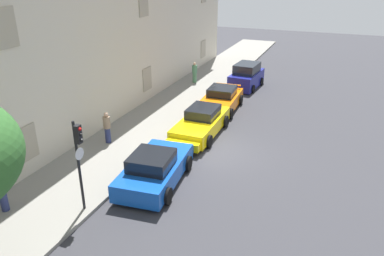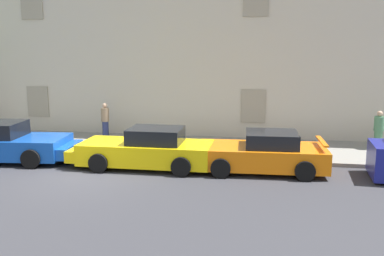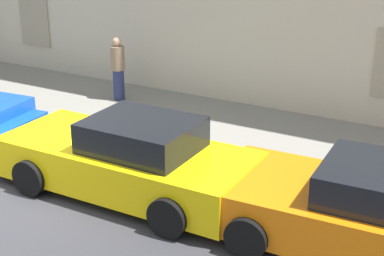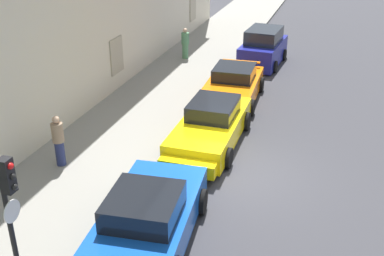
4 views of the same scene
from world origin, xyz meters
The scene contains 5 objects.
ground_plane centered at (0.00, 0.00, 0.00)m, with size 80.00×80.00×0.00m, color #333338.
sidewalk centered at (0.00, 4.52, 0.07)m, with size 60.00×4.01×0.14m, color gray.
sportscar_yellow_flank centered at (1.56, 1.38, 0.61)m, with size 5.01×2.13×1.42m.
sportscar_white_middle centered at (5.58, 1.57, 0.59)m, with size 4.76×2.36×1.37m.
pedestrian_admiring centered at (-1.31, 5.26, 0.96)m, with size 0.50×0.50×1.62m.
Camera 3 is at (7.29, -6.13, 4.78)m, focal length 53.96 mm.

